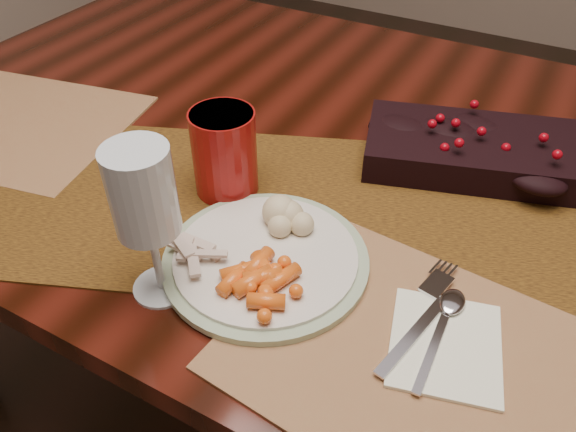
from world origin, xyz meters
The scene contains 15 objects.
floor centered at (0.00, 0.00, 0.00)m, with size 5.00×5.00×0.00m, color black.
dining_table centered at (0.00, 0.00, 0.38)m, with size 1.80×1.00×0.75m, color black.
table_runner centered at (0.05, -0.13, 0.75)m, with size 1.78×0.37×0.00m, color black.
centerpiece centered at (0.13, 0.05, 0.79)m, with size 0.33×0.17×0.07m, color black, non-canonical shape.
placemat_main centered at (0.18, -0.33, 0.75)m, with size 0.41×0.30×0.00m, color brown.
placemat_second centered at (-0.61, -0.21, 0.75)m, with size 0.43×0.31×0.00m, color brown.
dinner_plate centered at (-0.04, -0.29, 0.76)m, with size 0.26×0.26×0.01m, color silver.
baby_carrots centered at (-0.01, -0.35, 0.78)m, with size 0.10×0.08×0.02m, color orange, non-canonical shape.
mashed_potatoes centered at (-0.04, -0.24, 0.79)m, with size 0.08×0.07×0.05m, color #C7B385, non-canonical shape.
turkey_shreds centered at (-0.12, -0.34, 0.78)m, with size 0.08×0.07×0.02m, color beige, non-canonical shape.
napkin centered at (0.19, -0.31, 0.76)m, with size 0.12×0.14×0.00m, color white.
fork centered at (0.16, -0.30, 0.76)m, with size 0.03×0.17×0.00m, color silver, non-canonical shape.
spoon centered at (0.18, -0.30, 0.76)m, with size 0.03×0.14×0.00m, color #B9B9B9, non-canonical shape.
red_cup centered at (-0.17, -0.19, 0.82)m, with size 0.09×0.09×0.12m, color maroon.
wine_glass centered at (-0.13, -0.39, 0.85)m, with size 0.07×0.07×0.20m, color white, non-canonical shape.
Camera 1 is at (0.22, -0.72, 1.26)m, focal length 35.00 mm.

